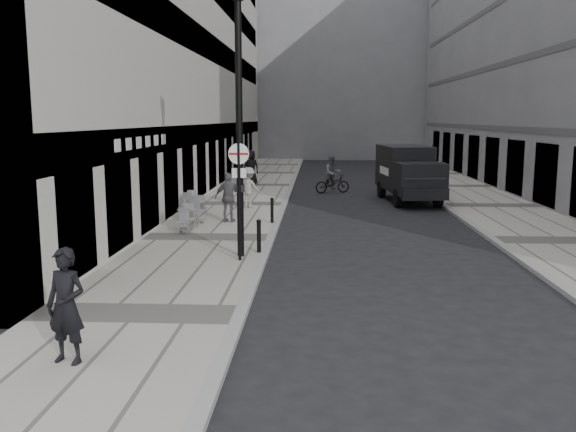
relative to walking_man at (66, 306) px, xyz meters
name	(u,v)px	position (x,y,z in m)	size (l,w,h in m)	color
ground	(216,380)	(2.32, -0.27, -1.02)	(120.00, 120.00, 0.00)	black
sidewalk	(239,205)	(0.32, 17.73, -0.96)	(4.00, 60.00, 0.12)	#A5A095
far_sidewalk	(491,206)	(11.32, 17.73, -0.96)	(4.00, 60.00, 0.12)	#A5A095
building_left	(177,19)	(-3.68, 24.23, 7.98)	(4.00, 45.00, 18.00)	#B8B3A7
building_far	(319,47)	(3.82, 55.73, 9.98)	(24.00, 16.00, 22.00)	gray
walking_man	(66,306)	(0.00, 0.00, 0.00)	(0.65, 0.43, 1.80)	black
sign_post	(239,184)	(1.76, 6.92, 1.14)	(0.54, 0.12, 3.17)	black
lamppost	(239,109)	(1.72, 7.42, 3.05)	(0.32, 0.32, 7.10)	black
bollard_near	(272,211)	(2.17, 12.80, -0.47)	(0.11, 0.11, 0.85)	black
bollard_far	(259,237)	(2.17, 7.90, -0.46)	(0.12, 0.12, 0.87)	black
panel_van	(408,171)	(7.96, 19.60, 0.42)	(2.58, 5.61, 2.55)	black
cyclist	(332,178)	(4.56, 22.72, -0.25)	(1.93, 1.16, 1.96)	black
pedestrian_a	(229,198)	(0.61, 12.87, 0.00)	(1.05, 0.44, 1.79)	#56555A
pedestrian_b	(249,188)	(0.92, 16.48, -0.05)	(1.09, 0.63, 1.69)	gray
pedestrian_c	(251,168)	(0.06, 25.13, 0.08)	(0.96, 0.62, 1.96)	black
cafe_table_near	(197,210)	(-0.48, 12.48, -0.42)	(0.74, 1.67, 0.95)	#A7A7A9
cafe_table_mid	(190,202)	(-1.28, 15.04, -0.47)	(0.66, 1.48, 0.84)	silver
cafe_table_far	(187,218)	(-0.55, 11.07, -0.47)	(0.66, 1.48, 0.84)	silver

